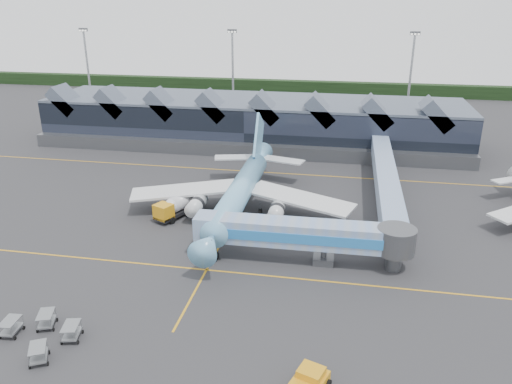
# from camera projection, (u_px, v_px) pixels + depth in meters

# --- Properties ---
(ground) EXTENTS (260.00, 260.00, 0.00)m
(ground) POSITION_uv_depth(u_px,v_px,m) (223.00, 240.00, 66.59)
(ground) COLOR #2B2A2D
(ground) RESTS_ON ground
(taxi_stripes) EXTENTS (120.00, 60.00, 0.01)m
(taxi_stripes) POSITION_uv_depth(u_px,v_px,m) (239.00, 210.00, 75.73)
(taxi_stripes) COLOR orange
(taxi_stripes) RESTS_ON ground
(tree_line_far) EXTENTS (260.00, 4.00, 4.00)m
(tree_line_far) POSITION_uv_depth(u_px,v_px,m) (303.00, 87.00, 166.47)
(tree_line_far) COLOR black
(tree_line_far) RESTS_ON ground
(terminal) EXTENTS (90.00, 22.25, 12.52)m
(terminal) POSITION_uv_depth(u_px,v_px,m) (252.00, 121.00, 108.97)
(terminal) COLOR black
(terminal) RESTS_ON ground
(light_masts) EXTENTS (132.40, 42.56, 22.45)m
(light_masts) POSITION_uv_depth(u_px,v_px,m) (375.00, 78.00, 115.90)
(light_masts) COLOR #969B9F
(light_masts) RESTS_ON ground
(main_airliner) EXTENTS (34.02, 39.00, 12.56)m
(main_airliner) POSITION_uv_depth(u_px,v_px,m) (241.00, 190.00, 73.39)
(main_airliner) COLOR #6DB2DC
(main_airliner) RESTS_ON ground
(jet_bridge) EXTENTS (26.34, 4.54, 5.49)m
(jet_bridge) POSITION_uv_depth(u_px,v_px,m) (315.00, 236.00, 59.54)
(jet_bridge) COLOR #7592C4
(jet_bridge) RESTS_ON ground
(fuel_truck) EXTENTS (5.75, 9.16, 3.16)m
(fuel_truck) POSITION_uv_depth(u_px,v_px,m) (181.00, 203.00, 73.70)
(fuel_truck) COLOR black
(fuel_truck) RESTS_ON ground
(pushback_tug) EXTENTS (3.90, 4.95, 2.00)m
(pushback_tug) POSITION_uv_depth(u_px,v_px,m) (308.00, 384.00, 40.58)
(pushback_tug) COLOR orange
(pushback_tug) RESTS_ON ground
(baggage_carts) EXTENTS (7.82, 7.23, 1.55)m
(baggage_carts) POSITION_uv_depth(u_px,v_px,m) (42.00, 332.00, 46.95)
(baggage_carts) COLOR gray
(baggage_carts) RESTS_ON ground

